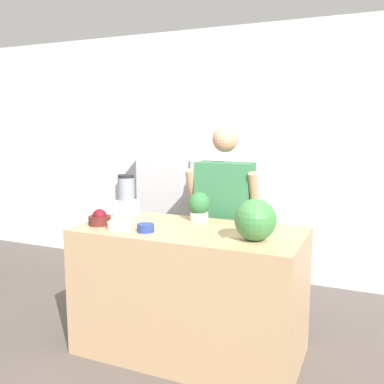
{
  "coord_description": "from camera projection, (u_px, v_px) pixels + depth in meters",
  "views": [
    {
      "loc": [
        1.16,
        -2.23,
        1.6
      ],
      "look_at": [
        0.0,
        0.42,
        1.15
      ],
      "focal_mm": 40.0,
      "sensor_mm": 36.0,
      "label": 1
    }
  ],
  "objects": [
    {
      "name": "potted_plant",
      "position": [
        199.0,
        206.0,
        3.16
      ],
      "size": [
        0.17,
        0.17,
        0.22
      ],
      "color": "beige",
      "rests_on": "counter_island"
    },
    {
      "name": "bowl_small_blue",
      "position": [
        146.0,
        228.0,
        2.84
      ],
      "size": [
        0.11,
        0.11,
        0.05
      ],
      "color": "navy",
      "rests_on": "counter_island"
    },
    {
      "name": "person",
      "position": [
        224.0,
        224.0,
        3.48
      ],
      "size": [
        0.59,
        0.26,
        1.6
      ],
      "color": "#333338",
      "rests_on": "ground_plane"
    },
    {
      "name": "watermelon",
      "position": [
        255.0,
        220.0,
        2.56
      ],
      "size": [
        0.25,
        0.25,
        0.25
      ],
      "color": "#3D7F3D",
      "rests_on": "cutting_board"
    },
    {
      "name": "blender",
      "position": [
        126.0,
        197.0,
        3.36
      ],
      "size": [
        0.15,
        0.15,
        0.32
      ],
      "color": "silver",
      "rests_on": "counter_island"
    },
    {
      "name": "wall_back",
      "position": [
        257.0,
        155.0,
        4.42
      ],
      "size": [
        8.0,
        0.06,
        2.6
      ],
      "color": "silver",
      "rests_on": "ground_plane"
    },
    {
      "name": "ground_plane",
      "position": [
        166.0,
        379.0,
        2.73
      ],
      "size": [
        14.0,
        14.0,
        0.0
      ],
      "primitive_type": "plane",
      "color": "#564C47"
    },
    {
      "name": "counter_island",
      "position": [
        190.0,
        291.0,
        3.0
      ],
      "size": [
        1.54,
        0.76,
        0.9
      ],
      "color": "tan",
      "rests_on": "ground_plane"
    },
    {
      "name": "cutting_board",
      "position": [
        252.0,
        242.0,
        2.58
      ],
      "size": [
        0.34,
        0.23,
        0.01
      ],
      "color": "tan",
      "rests_on": "counter_island"
    },
    {
      "name": "refrigerator",
      "position": [
        185.0,
        202.0,
        4.4
      ],
      "size": [
        0.74,
        0.69,
        1.65
      ],
      "color": "#B7B7BC",
      "rests_on": "ground_plane"
    },
    {
      "name": "bowl_cherries",
      "position": [
        100.0,
        219.0,
        3.04
      ],
      "size": [
        0.16,
        0.16,
        0.11
      ],
      "color": "#511E19",
      "rests_on": "counter_island"
    },
    {
      "name": "bowl_cream",
      "position": [
        119.0,
        224.0,
        2.92
      ],
      "size": [
        0.16,
        0.16,
        0.1
      ],
      "color": "beige",
      "rests_on": "counter_island"
    }
  ]
}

